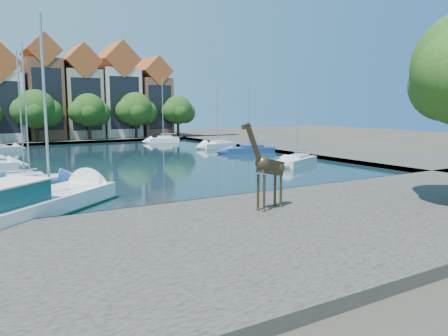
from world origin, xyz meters
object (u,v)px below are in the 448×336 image
object	(u,v)px
giraffe_statue	(268,167)
sailboat_right_a	(297,159)
motorsailer	(29,202)
sailboat_left_a	(30,179)

from	to	relation	value
giraffe_statue	sailboat_right_a	xyz separation A→B (m)	(15.03, 15.26, -2.12)
motorsailer	sailboat_right_a	distance (m)	27.37
sailboat_left_a	sailboat_right_a	bearing A→B (deg)	-1.68
giraffe_statue	sailboat_left_a	world-z (taller)	sailboat_left_a
motorsailer	sailboat_right_a	world-z (taller)	sailboat_right_a
sailboat_left_a	sailboat_right_a	size ratio (longest dim) A/B	0.94
motorsailer	sailboat_left_a	world-z (taller)	motorsailer
motorsailer	sailboat_right_a	bearing A→B (deg)	18.95
giraffe_statue	sailboat_right_a	bearing A→B (deg)	45.44
giraffe_statue	sailboat_left_a	bearing A→B (deg)	120.92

